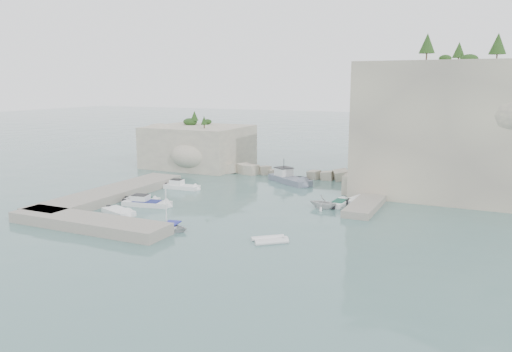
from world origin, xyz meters
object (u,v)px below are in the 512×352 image
at_px(motorboat_d, 147,206).
at_px(inflatable_dinghy, 270,242).
at_px(tender_east_a, 323,208).
at_px(work_boat, 290,183).
at_px(tender_east_c, 355,202).
at_px(motorboat_e, 119,214).
at_px(rowboat, 167,231).
at_px(motorboat_c, 143,202).
at_px(tender_east_d, 361,193).
at_px(tender_east_b, 339,206).
at_px(motorboat_a, 182,189).

relative_size(motorboat_d, inflatable_dinghy, 1.85).
relative_size(tender_east_a, work_boat, 0.38).
bearing_deg(inflatable_dinghy, tender_east_c, 39.77).
height_order(motorboat_d, motorboat_e, motorboat_d).
height_order(motorboat_e, rowboat, rowboat).
relative_size(motorboat_c, rowboat, 1.05).
bearing_deg(tender_east_d, work_boat, 59.96).
xyz_separation_m(motorboat_c, tender_east_b, (22.27, 8.74, 0.00)).
bearing_deg(rowboat, motorboat_a, 20.34).
bearing_deg(tender_east_a, motorboat_a, 86.82).
distance_m(tender_east_b, tender_east_d, 7.75).
bearing_deg(tender_east_c, motorboat_d, 135.60).
distance_m(rowboat, tender_east_b, 21.43).
distance_m(inflatable_dinghy, tender_east_b, 16.36).
bearing_deg(rowboat, motorboat_c, 39.38).
xyz_separation_m(motorboat_d, tender_east_b, (20.71, 9.87, 0.00)).
height_order(motorboat_e, tender_east_d, tender_east_d).
bearing_deg(rowboat, tender_east_c, -44.08).
relative_size(rowboat, tender_east_c, 1.01).
distance_m(tender_east_b, tender_east_c, 2.75).
distance_m(motorboat_e, tender_east_c, 28.05).
xyz_separation_m(motorboat_a, rowboat, (9.72, -17.32, 0.00)).
height_order(motorboat_e, tender_east_c, same).
bearing_deg(motorboat_d, tender_east_c, 18.96).
relative_size(tender_east_c, tender_east_d, 0.85).
bearing_deg(motorboat_d, rowboat, -52.91).
xyz_separation_m(motorboat_e, rowboat, (8.56, -2.95, 0.00)).
xyz_separation_m(motorboat_c, inflatable_dinghy, (20.28, -7.51, 0.00)).
xyz_separation_m(rowboat, tender_east_b, (12.62, 17.33, 0.00)).
xyz_separation_m(tender_east_a, tender_east_d, (2.17, 9.92, 0.00)).
distance_m(motorboat_d, inflatable_dinghy, 19.78).
xyz_separation_m(motorboat_e, inflatable_dinghy, (19.19, -1.87, 0.00)).
distance_m(motorboat_a, inflatable_dinghy, 26.04).
height_order(rowboat, inflatable_dinghy, rowboat).
bearing_deg(tender_east_d, inflatable_dinghy, 156.29).
height_order(tender_east_b, tender_east_d, tender_east_d).
bearing_deg(rowboat, inflatable_dinghy, -93.13).
bearing_deg(work_boat, motorboat_c, -88.42).
bearing_deg(work_boat, motorboat_a, -105.69).
relative_size(rowboat, tender_east_b, 1.00).
bearing_deg(tender_east_b, motorboat_c, 114.73).
relative_size(motorboat_a, rowboat, 1.28).
xyz_separation_m(tender_east_b, tender_east_c, (1.28, 2.43, 0.00)).
xyz_separation_m(tender_east_b, tender_east_d, (0.82, 7.71, 0.00)).
distance_m(motorboat_a, tender_east_b, 22.34).
xyz_separation_m(tender_east_d, work_boat, (-11.21, 2.59, 0.00)).
bearing_deg(tender_east_a, motorboat_d, 114.41).
bearing_deg(work_boat, tender_east_b, -11.19).
bearing_deg(motorboat_e, tender_east_a, 51.01).
bearing_deg(motorboat_c, tender_east_a, 5.68).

